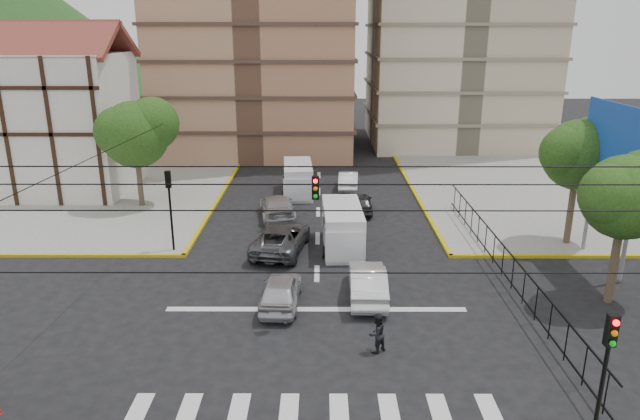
{
  "coord_description": "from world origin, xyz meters",
  "views": [
    {
      "loc": [
        0.24,
        -21.01,
        11.58
      ],
      "look_at": [
        0.16,
        2.84,
        4.0
      ],
      "focal_mm": 32.0,
      "sensor_mm": 36.0,
      "label": 1
    }
  ],
  "objects_px": {
    "van_left_lane": "(298,180)",
    "car_white_front_right": "(368,282)",
    "pedestrian_crosswalk": "(377,333)",
    "traffic_light_se": "(606,363)",
    "car_silver_front_left": "(281,290)",
    "traffic_light_nw": "(170,197)",
    "van_right_lane": "(343,230)"
  },
  "relations": [
    {
      "from": "traffic_light_nw",
      "to": "pedestrian_crosswalk",
      "type": "relative_size",
      "value": 2.84
    },
    {
      "from": "traffic_light_se",
      "to": "pedestrian_crosswalk",
      "type": "bearing_deg",
      "value": 134.44
    },
    {
      "from": "traffic_light_se",
      "to": "car_silver_front_left",
      "type": "distance_m",
      "value": 13.49
    },
    {
      "from": "traffic_light_nw",
      "to": "van_right_lane",
      "type": "relative_size",
      "value": 0.83
    },
    {
      "from": "traffic_light_se",
      "to": "traffic_light_nw",
      "type": "xyz_separation_m",
      "value": [
        -15.6,
        15.6,
        0.0
      ]
    },
    {
      "from": "traffic_light_se",
      "to": "car_white_front_right",
      "type": "xyz_separation_m",
      "value": [
        -5.5,
        10.18,
        -2.36
      ]
    },
    {
      "from": "pedestrian_crosswalk",
      "to": "van_left_lane",
      "type": "bearing_deg",
      "value": -118.4
    },
    {
      "from": "car_silver_front_left",
      "to": "van_left_lane",
      "type": "bearing_deg",
      "value": -87.48
    },
    {
      "from": "car_white_front_right",
      "to": "van_left_lane",
      "type": "bearing_deg",
      "value": -75.95
    },
    {
      "from": "traffic_light_se",
      "to": "car_silver_front_left",
      "type": "height_order",
      "value": "traffic_light_se"
    },
    {
      "from": "traffic_light_nw",
      "to": "car_silver_front_left",
      "type": "distance_m",
      "value": 9.11
    },
    {
      "from": "van_left_lane",
      "to": "pedestrian_crosswalk",
      "type": "relative_size",
      "value": 3.35
    },
    {
      "from": "van_left_lane",
      "to": "car_white_front_right",
      "type": "bearing_deg",
      "value": -80.88
    },
    {
      "from": "pedestrian_crosswalk",
      "to": "car_silver_front_left",
      "type": "bearing_deg",
      "value": -83.27
    },
    {
      "from": "van_right_lane",
      "to": "pedestrian_crosswalk",
      "type": "bearing_deg",
      "value": -87.13
    },
    {
      "from": "pedestrian_crosswalk",
      "to": "car_white_front_right",
      "type": "bearing_deg",
      "value": -128.61
    },
    {
      "from": "traffic_light_nw",
      "to": "van_right_lane",
      "type": "height_order",
      "value": "traffic_light_nw"
    },
    {
      "from": "van_left_lane",
      "to": "car_white_front_right",
      "type": "xyz_separation_m",
      "value": [
        3.8,
        -16.67,
        -0.36
      ]
    },
    {
      "from": "car_silver_front_left",
      "to": "pedestrian_crosswalk",
      "type": "bearing_deg",
      "value": 137.94
    },
    {
      "from": "traffic_light_nw",
      "to": "pedestrian_crosswalk",
      "type": "distance_m",
      "value": 14.39
    },
    {
      "from": "traffic_light_nw",
      "to": "car_silver_front_left",
      "type": "bearing_deg",
      "value": -44.66
    },
    {
      "from": "car_silver_front_left",
      "to": "pedestrian_crosswalk",
      "type": "height_order",
      "value": "pedestrian_crosswalk"
    },
    {
      "from": "van_left_lane",
      "to": "pedestrian_crosswalk",
      "type": "distance_m",
      "value": 21.57
    },
    {
      "from": "van_left_lane",
      "to": "traffic_light_nw",
      "type": "bearing_deg",
      "value": -122.99
    },
    {
      "from": "van_left_lane",
      "to": "car_silver_front_left",
      "type": "height_order",
      "value": "van_left_lane"
    },
    {
      "from": "traffic_light_se",
      "to": "van_right_lane",
      "type": "bearing_deg",
      "value": 111.77
    },
    {
      "from": "traffic_light_se",
      "to": "traffic_light_nw",
      "type": "height_order",
      "value": "same"
    },
    {
      "from": "van_right_lane",
      "to": "traffic_light_nw",
      "type": "bearing_deg",
      "value": -179.09
    },
    {
      "from": "traffic_light_nw",
      "to": "van_right_lane",
      "type": "bearing_deg",
      "value": 3.06
    },
    {
      "from": "traffic_light_se",
      "to": "van_right_lane",
      "type": "xyz_separation_m",
      "value": [
        -6.42,
        16.09,
        -1.97
      ]
    },
    {
      "from": "traffic_light_se",
      "to": "car_silver_front_left",
      "type": "xyz_separation_m",
      "value": [
        -9.35,
        9.42,
        -2.41
      ]
    },
    {
      "from": "traffic_light_se",
      "to": "car_silver_front_left",
      "type": "bearing_deg",
      "value": 134.77
    }
  ]
}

